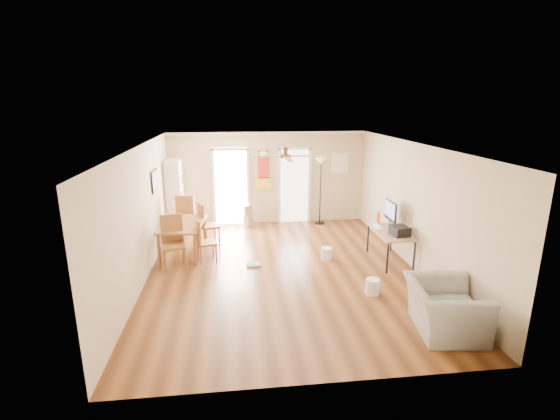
{
  "coord_description": "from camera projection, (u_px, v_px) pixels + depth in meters",
  "views": [
    {
      "loc": [
        -0.98,
        -7.71,
        3.43
      ],
      "look_at": [
        0.0,
        0.6,
        1.15
      ],
      "focal_mm": 25.85,
      "sensor_mm": 36.0,
      "label": 1
    }
  ],
  "objects": [
    {
      "name": "bathroom_doorway",
      "position": [
        294.0,
        186.0,
        11.54
      ],
      "size": [
        0.8,
        0.1,
        2.1
      ],
      "primitive_type": null,
      "color": "white",
      "rests_on": "wall_back"
    },
    {
      "name": "wall_right",
      "position": [
        415.0,
        207.0,
        8.36
      ],
      "size": [
        0.04,
        7.0,
        2.6
      ],
      "primitive_type": null,
      "color": "beige",
      "rests_on": "floor"
    },
    {
      "name": "torchiere_lamp",
      "position": [
        320.0,
        191.0,
        11.38
      ],
      "size": [
        0.4,
        0.4,
        1.9
      ],
      "primitive_type": null,
      "rotation": [
        0.0,
        0.0,
        -0.12
      ],
      "color": "black",
      "rests_on": "floor"
    },
    {
      "name": "armchair",
      "position": [
        445.0,
        308.0,
        6.11
      ],
      "size": [
        1.17,
        1.3,
        0.76
      ],
      "primitive_type": "imported",
      "rotation": [
        0.0,
        0.0,
        1.43
      ],
      "color": "gray",
      "rests_on": "floor"
    },
    {
      "name": "imac",
      "position": [
        390.0,
        214.0,
        8.96
      ],
      "size": [
        0.21,
        0.63,
        0.59
      ],
      "primitive_type": null,
      "rotation": [
        0.0,
        0.0,
        0.2
      ],
      "color": "black",
      "rests_on": "computer_desk"
    },
    {
      "name": "ceiling",
      "position": [
        284.0,
        145.0,
        7.71
      ],
      "size": [
        5.5,
        7.0,
        0.0
      ],
      "primitive_type": null,
      "color": "silver",
      "rests_on": "floor"
    },
    {
      "name": "computer_desk",
      "position": [
        390.0,
        246.0,
        8.8
      ],
      "size": [
        0.65,
        1.3,
        0.69
      ],
      "primitive_type": null,
      "color": "tan",
      "rests_on": "floor"
    },
    {
      "name": "trash_can",
      "position": [
        248.0,
        216.0,
        11.29
      ],
      "size": [
        0.32,
        0.32,
        0.62
      ],
      "primitive_type": "cylinder",
      "rotation": [
        0.0,
        0.0,
        0.11
      ],
      "color": "#B3B3B6",
      "rests_on": "floor"
    },
    {
      "name": "keyboard",
      "position": [
        377.0,
        226.0,
        9.04
      ],
      "size": [
        0.16,
        0.44,
        0.02
      ],
      "primitive_type": "cube",
      "rotation": [
        0.0,
        0.0,
        -0.05
      ],
      "color": "white",
      "rests_on": "computer_desk"
    },
    {
      "name": "wall_left",
      "position": [
        142.0,
        215.0,
        7.75
      ],
      "size": [
        0.04,
        7.0,
        2.6
      ],
      "primitive_type": null,
      "color": "beige",
      "rests_on": "floor"
    },
    {
      "name": "dining_chair_right_a",
      "position": [
        209.0,
        224.0,
        9.82
      ],
      "size": [
        0.55,
        0.55,
        1.05
      ],
      "primitive_type": null,
      "rotation": [
        0.0,
        0.0,
        1.9
      ],
      "color": "#A05F33",
      "rests_on": "floor"
    },
    {
      "name": "floor",
      "position": [
        283.0,
        271.0,
        8.4
      ],
      "size": [
        7.0,
        7.0,
        0.0
      ],
      "primitive_type": "plane",
      "color": "brown",
      "rests_on": "ground"
    },
    {
      "name": "orange_bottle",
      "position": [
        378.0,
        218.0,
        9.25
      ],
      "size": [
        0.09,
        0.09,
        0.27
      ],
      "primitive_type": "cylinder",
      "rotation": [
        0.0,
        0.0,
        -0.03
      ],
      "color": "orange",
      "rests_on": "computer_desk"
    },
    {
      "name": "dining_chair_far",
      "position": [
        188.0,
        216.0,
        10.33
      ],
      "size": [
        0.54,
        0.54,
        1.14
      ],
      "primitive_type": null,
      "rotation": [
        0.0,
        0.0,
        2.97
      ],
      "color": "olive",
      "rests_on": "floor"
    },
    {
      "name": "dining_chair_right_b",
      "position": [
        207.0,
        240.0,
        8.79
      ],
      "size": [
        0.48,
        0.48,
        0.95
      ],
      "primitive_type": null,
      "rotation": [
        0.0,
        0.0,
        1.82
      ],
      "color": "#966330",
      "rests_on": "floor"
    },
    {
      "name": "wall_back",
      "position": [
        268.0,
        178.0,
        11.41
      ],
      "size": [
        5.5,
        0.04,
        2.6
      ],
      "primitive_type": null,
      "color": "beige",
      "rests_on": "floor"
    },
    {
      "name": "floor_cloth",
      "position": [
        253.0,
        265.0,
        8.65
      ],
      "size": [
        0.32,
        0.26,
        0.04
      ],
      "primitive_type": "cube",
      "rotation": [
        0.0,
        0.0,
        0.06
      ],
      "color": "#A2A29D",
      "rests_on": "floor"
    },
    {
      "name": "ac_grille",
      "position": [
        339.0,
        163.0,
        11.51
      ],
      "size": [
        0.5,
        0.04,
        0.6
      ],
      "primitive_type": "cube",
      "color": "white",
      "rests_on": "wall_back"
    },
    {
      "name": "crown_molding",
      "position": [
        284.0,
        147.0,
        7.72
      ],
      "size": [
        5.5,
        7.0,
        0.08
      ],
      "primitive_type": null,
      "color": "white",
      "rests_on": "wall_back"
    },
    {
      "name": "wall_decal",
      "position": [
        264.0,
        170.0,
        11.31
      ],
      "size": [
        0.46,
        0.03,
        1.1
      ],
      "primitive_type": "cube",
      "color": "red",
      "rests_on": "wall_back"
    },
    {
      "name": "printer",
      "position": [
        400.0,
        231.0,
        8.43
      ],
      "size": [
        0.38,
        0.42,
        0.2
      ],
      "primitive_type": "cube",
      "rotation": [
        0.0,
        0.0,
        0.13
      ],
      "color": "black",
      "rests_on": "computer_desk"
    },
    {
      "name": "kitchen_doorway",
      "position": [
        231.0,
        188.0,
        11.34
      ],
      "size": [
        0.9,
        0.1,
        2.1
      ],
      "primitive_type": null,
      "color": "white",
      "rests_on": "wall_back"
    },
    {
      "name": "bookshelf",
      "position": [
        175.0,
        196.0,
        10.77
      ],
      "size": [
        0.49,
        0.91,
        1.93
      ],
      "primitive_type": null,
      "rotation": [
        0.0,
        0.0,
        -0.12
      ],
      "color": "silver",
      "rests_on": "floor"
    },
    {
      "name": "wall_front",
      "position": [
        321.0,
        289.0,
        4.7
      ],
      "size": [
        5.5,
        0.04,
        2.6
      ],
      "primitive_type": null,
      "color": "beige",
      "rests_on": "floor"
    },
    {
      "name": "wastebasket_b",
      "position": [
        373.0,
        287.0,
        7.34
      ],
      "size": [
        0.28,
        0.28,
        0.29
      ],
      "primitive_type": "cylinder",
      "rotation": [
        0.0,
        0.0,
        -0.09
      ],
      "color": "white",
      "rests_on": "floor"
    },
    {
      "name": "wastebasket_a",
      "position": [
        326.0,
        254.0,
        8.95
      ],
      "size": [
        0.3,
        0.3,
        0.28
      ],
      "primitive_type": "cylinder",
      "rotation": [
        0.0,
        0.0,
        0.33
      ],
      "color": "white",
      "rests_on": "floor"
    },
    {
      "name": "framed_poster",
      "position": [
        155.0,
        181.0,
        8.98
      ],
      "size": [
        0.04,
        0.66,
        0.48
      ],
      "primitive_type": "cube",
      "color": "black",
      "rests_on": "wall_left"
    },
    {
      "name": "ceiling_fan",
      "position": [
        286.0,
        156.0,
        7.47
      ],
      "size": [
        1.24,
        1.24,
        0.2
      ],
      "primitive_type": null,
      "color": "#593819",
      "rests_on": "ceiling"
    },
    {
      "name": "dining_chair_near",
      "position": [
        173.0,
        243.0,
        8.41
      ],
      "size": [
        0.55,
        0.55,
        1.11
      ],
      "primitive_type": null,
      "rotation": [
        0.0,
        0.0,
        0.23
      ],
      "color": "#9E6133",
      "rests_on": "floor"
    },
    {
      "name": "dining_table",
      "position": [
        184.0,
        239.0,
        9.21
      ],
      "size": [
        1.02,
        1.56,
        0.74
      ],
      "primitive_type": null,
      "rotation": [
        0.0,
        0.0,
        -0.09
      ],
      "color": "olive",
      "rests_on": "floor"
    }
  ]
}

